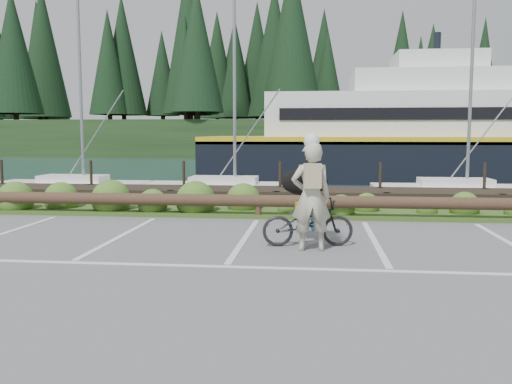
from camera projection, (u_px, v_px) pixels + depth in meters
ground at (230, 261)px, 9.08m from camera, size 72.00×72.00×0.00m
harbor_backdrop at (309, 147)px, 86.59m from camera, size 170.00×160.00×30.00m
vegetation_strip at (261, 212)px, 14.32m from camera, size 34.00×1.60×0.10m
log_rail at (258, 218)px, 13.63m from camera, size 32.00×0.30×0.60m
bicycle at (308, 222)px, 10.27m from camera, size 1.79×0.85×0.91m
cyclist at (311, 197)px, 9.81m from camera, size 0.78×0.57×1.98m
dog at (304, 182)px, 10.74m from camera, size 0.59×0.99×0.54m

